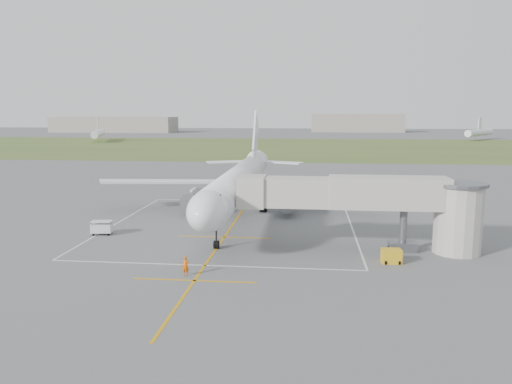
# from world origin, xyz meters

# --- Properties ---
(ground) EXTENTS (700.00, 700.00, 0.00)m
(ground) POSITION_xyz_m (0.00, 0.00, 0.00)
(ground) COLOR #515153
(ground) RESTS_ON ground
(grass_strip) EXTENTS (700.00, 120.00, 0.02)m
(grass_strip) POSITION_xyz_m (0.00, 130.00, 0.01)
(grass_strip) COLOR #455927
(grass_strip) RESTS_ON ground
(apron_markings) EXTENTS (28.20, 60.00, 0.01)m
(apron_markings) POSITION_xyz_m (0.00, -5.82, 0.01)
(apron_markings) COLOR #CC8A0C
(apron_markings) RESTS_ON ground
(airliner) EXTENTS (38.93, 46.75, 13.52)m
(airliner) POSITION_xyz_m (-0.00, 0.75, 4.39)
(airliner) COLOR white
(airliner) RESTS_ON ground
(jet_bridge) EXTENTS (23.40, 5.00, 7.20)m
(jet_bridge) POSITION_xyz_m (15.72, -13.50, 4.74)
(jet_bridge) COLOR #A49F94
(jet_bridge) RESTS_ON ground
(gpu_unit) EXTENTS (1.78, 1.32, 1.28)m
(gpu_unit) POSITION_xyz_m (16.33, -17.56, 0.63)
(gpu_unit) COLOR gold
(gpu_unit) RESTS_ON ground
(baggage_cart) EXTENTS (2.33, 1.59, 1.51)m
(baggage_cart) POSITION_xyz_m (-13.52, -10.27, 0.77)
(baggage_cart) COLOR silver
(baggage_cart) RESTS_ON ground
(ramp_worker_nose) EXTENTS (0.59, 0.39, 1.62)m
(ramp_worker_nose) POSITION_xyz_m (-0.98, -22.89, 0.81)
(ramp_worker_nose) COLOR #E35C07
(ramp_worker_nose) RESTS_ON ground
(ramp_worker_wing) EXTENTS (0.94, 0.98, 1.60)m
(ramp_worker_wing) POSITION_xyz_m (-5.88, -1.55, 0.80)
(ramp_worker_wing) COLOR #FF3D08
(ramp_worker_wing) RESTS_ON ground
(distant_hangars) EXTENTS (345.00, 49.00, 12.00)m
(distant_hangars) POSITION_xyz_m (-16.15, 265.19, 5.17)
(distant_hangars) COLOR gray
(distant_hangars) RESTS_ON ground
(distant_aircraft) EXTENTS (193.68, 59.61, 8.85)m
(distant_aircraft) POSITION_xyz_m (1.19, 173.36, 3.59)
(distant_aircraft) COLOR white
(distant_aircraft) RESTS_ON ground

